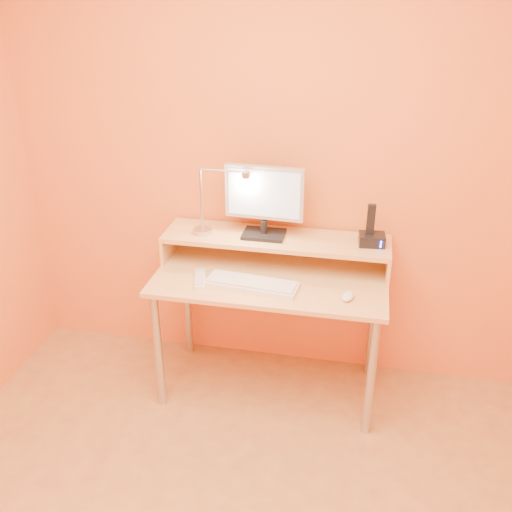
% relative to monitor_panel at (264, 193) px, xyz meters
% --- Properties ---
extents(wall_back, '(3.00, 0.04, 2.50)m').
position_rel_monitor_panel_xyz_m(wall_back, '(0.07, 0.16, 0.13)').
color(wall_back, '#F37746').
rests_on(wall_back, floor).
extents(desk_leg_fl, '(0.04, 0.04, 0.69)m').
position_rel_monitor_panel_xyz_m(desk_leg_fl, '(-0.48, -0.41, -0.77)').
color(desk_leg_fl, '#B9BAC3').
rests_on(desk_leg_fl, floor).
extents(desk_leg_fr, '(0.04, 0.04, 0.69)m').
position_rel_monitor_panel_xyz_m(desk_leg_fr, '(0.62, -0.41, -0.77)').
color(desk_leg_fr, '#B9BAC3').
rests_on(desk_leg_fr, floor).
extents(desk_leg_bl, '(0.04, 0.04, 0.69)m').
position_rel_monitor_panel_xyz_m(desk_leg_bl, '(-0.48, 0.09, -0.77)').
color(desk_leg_bl, '#B9BAC3').
rests_on(desk_leg_bl, floor).
extents(desk_leg_br, '(0.04, 0.04, 0.69)m').
position_rel_monitor_panel_xyz_m(desk_leg_br, '(0.62, 0.09, -0.77)').
color(desk_leg_br, '#B9BAC3').
rests_on(desk_leg_br, floor).
extents(desk_lower, '(1.20, 0.60, 0.02)m').
position_rel_monitor_panel_xyz_m(desk_lower, '(0.07, -0.16, -0.41)').
color(desk_lower, '#E9AD67').
rests_on(desk_lower, floor).
extents(shelf_riser_left, '(0.02, 0.30, 0.14)m').
position_rel_monitor_panel_xyz_m(shelf_riser_left, '(-0.53, -0.01, -0.33)').
color(shelf_riser_left, '#E9AD67').
rests_on(shelf_riser_left, desk_lower).
extents(shelf_riser_right, '(0.02, 0.30, 0.14)m').
position_rel_monitor_panel_xyz_m(shelf_riser_right, '(0.66, -0.01, -0.33)').
color(shelf_riser_right, '#E9AD67').
rests_on(shelf_riser_right, desk_lower).
extents(desk_shelf, '(1.20, 0.30, 0.02)m').
position_rel_monitor_panel_xyz_m(desk_shelf, '(0.07, -0.01, -0.25)').
color(desk_shelf, '#E9AD67').
rests_on(desk_shelf, desk_lower).
extents(monitor_foot, '(0.22, 0.16, 0.02)m').
position_rel_monitor_panel_xyz_m(monitor_foot, '(0.00, -0.01, -0.23)').
color(monitor_foot, black).
rests_on(monitor_foot, desk_shelf).
extents(monitor_neck, '(0.04, 0.04, 0.07)m').
position_rel_monitor_panel_xyz_m(monitor_neck, '(0.00, -0.01, -0.19)').
color(monitor_neck, black).
rests_on(monitor_neck, monitor_foot).
extents(monitor_panel, '(0.41, 0.06, 0.28)m').
position_rel_monitor_panel_xyz_m(monitor_panel, '(0.00, 0.00, 0.00)').
color(monitor_panel, '#BABAC1').
rests_on(monitor_panel, monitor_neck).
extents(monitor_back, '(0.37, 0.03, 0.24)m').
position_rel_monitor_panel_xyz_m(monitor_back, '(0.00, 0.02, 0.00)').
color(monitor_back, black).
rests_on(monitor_back, monitor_panel).
extents(monitor_screen, '(0.37, 0.02, 0.24)m').
position_rel_monitor_panel_xyz_m(monitor_screen, '(0.00, -0.02, 0.00)').
color(monitor_screen, silver).
rests_on(monitor_screen, monitor_panel).
extents(lamp_base, '(0.10, 0.10, 0.02)m').
position_rel_monitor_panel_xyz_m(lamp_base, '(-0.33, -0.04, -0.23)').
color(lamp_base, '#B9BAC3').
rests_on(lamp_base, desk_shelf).
extents(lamp_post, '(0.01, 0.01, 0.33)m').
position_rel_monitor_panel_xyz_m(lamp_post, '(-0.33, -0.04, -0.05)').
color(lamp_post, '#B9BAC3').
rests_on(lamp_post, lamp_base).
extents(lamp_arm, '(0.24, 0.01, 0.01)m').
position_rel_monitor_panel_xyz_m(lamp_arm, '(-0.21, -0.04, 0.12)').
color(lamp_arm, '#B9BAC3').
rests_on(lamp_arm, lamp_post).
extents(lamp_head, '(0.04, 0.04, 0.03)m').
position_rel_monitor_panel_xyz_m(lamp_head, '(-0.09, -0.04, 0.10)').
color(lamp_head, '#B9BAC3').
rests_on(lamp_head, lamp_arm).
extents(lamp_bulb, '(0.03, 0.03, 0.00)m').
position_rel_monitor_panel_xyz_m(lamp_bulb, '(-0.09, -0.04, 0.09)').
color(lamp_bulb, '#FFEAC6').
rests_on(lamp_bulb, lamp_head).
extents(phone_dock, '(0.14, 0.11, 0.06)m').
position_rel_monitor_panel_xyz_m(phone_dock, '(0.56, -0.01, -0.21)').
color(phone_dock, black).
rests_on(phone_dock, desk_shelf).
extents(phone_handset, '(0.04, 0.03, 0.16)m').
position_rel_monitor_panel_xyz_m(phone_handset, '(0.55, -0.01, -0.10)').
color(phone_handset, black).
rests_on(phone_handset, phone_dock).
extents(phone_led, '(0.01, 0.00, 0.04)m').
position_rel_monitor_panel_xyz_m(phone_led, '(0.61, -0.06, -0.21)').
color(phone_led, '#375EFF').
rests_on(phone_led, phone_dock).
extents(keyboard, '(0.48, 0.20, 0.02)m').
position_rel_monitor_panel_xyz_m(keyboard, '(-0.01, -0.28, -0.39)').
color(keyboard, white).
rests_on(keyboard, desk_lower).
extents(mouse, '(0.07, 0.10, 0.03)m').
position_rel_monitor_panel_xyz_m(mouse, '(0.47, -0.31, -0.38)').
color(mouse, white).
rests_on(mouse, desk_lower).
extents(remote_control, '(0.10, 0.20, 0.02)m').
position_rel_monitor_panel_xyz_m(remote_control, '(-0.28, -0.27, -0.39)').
color(remote_control, white).
rests_on(remote_control, desk_lower).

